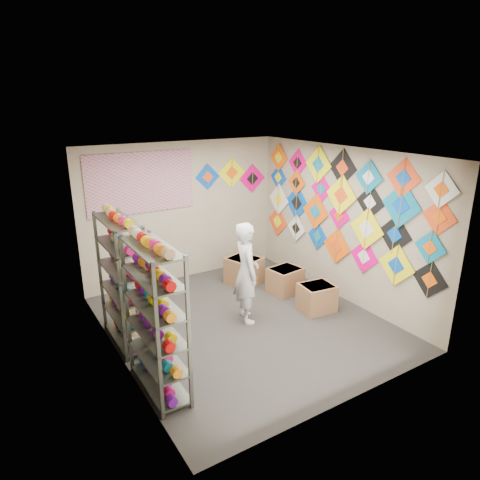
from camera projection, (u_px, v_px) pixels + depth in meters
ground at (244, 322)px, 6.92m from camera, size 4.50×4.50×0.00m
room_walls at (245, 225)px, 6.40m from camera, size 4.50×4.50×4.50m
shelf_rack_front at (156, 320)px, 5.04m from camera, size 0.40×1.10×1.90m
shelf_rack_back at (123, 282)px, 6.09m from camera, size 0.40×1.10×1.90m
string_spools at (137, 293)px, 5.54m from camera, size 0.12×2.36×0.12m
kite_wall_display at (340, 208)px, 7.41m from camera, size 0.06×4.28×2.06m
back_wall_kites at (233, 176)px, 8.68m from camera, size 1.63×0.02×0.79m
poster at (141, 183)px, 7.69m from camera, size 2.00×0.01×1.10m
shopkeeper at (246, 273)px, 6.76m from camera, size 0.79×0.69×1.65m
carton_a at (317, 298)px, 7.25m from camera, size 0.61×0.53×0.46m
carton_b at (285, 280)px, 7.94m from camera, size 0.63×0.55×0.47m
carton_c at (244, 271)px, 8.31m from camera, size 0.70×0.74×0.52m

